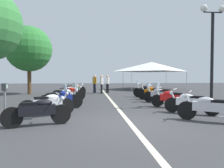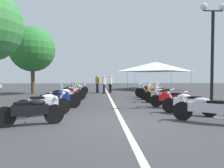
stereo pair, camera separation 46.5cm
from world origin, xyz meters
TOP-DOWN VIEW (x-y plane):
  - ground_plane at (0.00, 0.00)m, footprint 80.00×80.00m
  - lane_centre_stripe at (6.34, 0.00)m, footprint 25.85×0.16m
  - motorcycle_left_row_0 at (-0.03, 2.83)m, footprint 0.85×1.95m
  - motorcycle_left_row_1 at (1.49, 2.84)m, footprint 1.00×1.94m
  - motorcycle_left_row_2 at (3.22, 2.61)m, footprint 0.76×2.00m
  - motorcycle_left_row_3 at (4.81, 2.73)m, footprint 0.88×2.00m
  - motorcycle_left_row_4 at (6.44, 2.61)m, footprint 0.91×2.04m
  - motorcycle_left_row_5 at (7.88, 2.84)m, footprint 1.08×1.89m
  - motorcycle_left_row_6 at (9.50, 2.67)m, footprint 0.85×2.05m
  - motorcycle_left_row_7 at (11.17, 2.70)m, footprint 0.89×2.01m
  - motorcycle_right_row_0 at (-0.03, -2.70)m, footprint 1.34×1.89m
  - motorcycle_right_row_1 at (1.41, -2.72)m, footprint 1.35×1.79m
  - motorcycle_right_row_2 at (3.04, -2.59)m, footprint 1.31×1.74m
  - motorcycle_right_row_3 at (4.86, -2.69)m, footprint 1.47×1.75m
  - motorcycle_right_row_4 at (6.30, -2.69)m, footprint 1.42×1.75m
  - motorcycle_right_row_5 at (7.89, -2.75)m, footprint 1.37×1.84m
  - street_lamp_twin_globe at (2.81, -4.48)m, footprint 0.32×1.22m
  - traffic_cone_1 at (4.72, -4.21)m, footprint 0.36×0.36m
  - traffic_cone_2 at (8.80, -4.19)m, footprint 0.36×0.36m
  - bystander_0 at (12.39, -0.26)m, footprint 0.41×0.39m
  - bystander_1 at (11.49, 0.33)m, footprint 0.52×0.32m
  - bystander_2 at (12.63, 0.93)m, footprint 0.43×0.37m
  - roadside_tree_1 at (11.55, 6.47)m, footprint 3.83×3.83m
  - event_tent at (16.81, -5.76)m, footprint 6.45×6.45m

SIDE VIEW (x-z plane):
  - ground_plane at x=0.00m, z-range 0.00..0.00m
  - lane_centre_stripe at x=6.34m, z-range 0.00..0.01m
  - traffic_cone_1 at x=4.72m, z-range -0.02..0.60m
  - traffic_cone_2 at x=8.80m, z-range -0.02..0.60m
  - motorcycle_left_row_5 at x=7.88m, z-range -0.05..0.94m
  - motorcycle_left_row_0 at x=-0.03m, z-range -0.05..0.94m
  - motorcycle_right_row_1 at x=1.41m, z-range -0.04..0.94m
  - motorcycle_right_row_2 at x=3.04m, z-range -0.14..1.05m
  - motorcycle_right_row_0 at x=-0.03m, z-range -0.04..0.96m
  - motorcycle_left_row_7 at x=11.17m, z-range -0.04..0.96m
  - motorcycle_left_row_6 at x=9.50m, z-range -0.04..0.97m
  - motorcycle_right_row_3 at x=4.86m, z-range -0.14..1.07m
  - motorcycle_left_row_3 at x=4.81m, z-range -0.14..1.07m
  - motorcycle_right_row_4 at x=6.30m, z-range -0.04..0.97m
  - motorcycle_left_row_4 at x=6.44m, z-range -0.04..0.97m
  - motorcycle_left_row_1 at x=1.49m, z-range -0.14..1.08m
  - motorcycle_right_row_5 at x=7.89m, z-range -0.14..1.08m
  - motorcycle_left_row_2 at x=3.22m, z-range -0.14..1.09m
  - bystander_1 at x=11.49m, z-range 0.14..1.77m
  - bystander_0 at x=12.39m, z-range 0.14..1.78m
  - bystander_2 at x=12.63m, z-range 0.14..1.80m
  - event_tent at x=16.81m, z-range 1.05..4.25m
  - street_lamp_twin_globe at x=2.81m, z-range 0.89..5.75m
  - roadside_tree_1 at x=11.55m, z-range 0.95..6.71m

